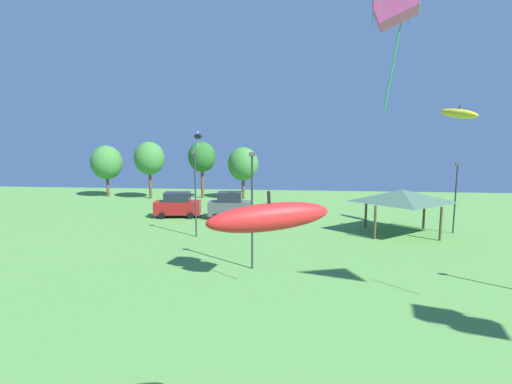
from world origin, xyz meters
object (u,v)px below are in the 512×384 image
Objects in this scene: parked_car_leftmost at (177,205)px; treeline_tree_3 at (243,164)px; light_post_0 at (195,189)px; treeline_tree_0 at (106,163)px; park_pavilion at (402,196)px; kite_flying_6 at (459,113)px; light_post_2 at (456,193)px; kite_flying_9 at (269,217)px; treeline_tree_2 at (202,157)px; light_post_3 at (252,205)px; parked_car_second_from_left at (230,206)px; treeline_tree_1 at (149,158)px; kite_flying_7 at (198,136)px.

parked_car_leftmost is 0.71× the size of treeline_tree_3.
treeline_tree_0 is (-16.16, 18.81, 0.58)m from light_post_0.
park_pavilion is 0.96× the size of treeline_tree_0.
kite_flying_6 reaches higher than treeline_tree_3.
park_pavilion is 1.09× the size of light_post_2.
light_post_0 is at bearing 107.53° from kite_flying_9.
light_post_0 is at bearing -171.27° from park_pavilion.
treeline_tree_2 is (-3.78, 18.76, 1.34)m from light_post_0.
light_post_3 reaches higher than treeline_tree_3.
light_post_0 is 1.06× the size of treeline_tree_3.
treeline_tree_2 is at bearing 84.93° from parked_car_leftmost.
parked_car_leftmost is at bearing 171.49° from kite_flying_6.
light_post_2 is (18.93, -3.87, 2.02)m from parked_car_second_from_left.
light_post_2 is at bearing 33.19° from light_post_3.
treeline_tree_1 is (-17.18, 40.06, -1.42)m from kite_flying_9.
kite_flying_6 is 19.46m from light_post_3.
kite_flying_7 is 29.96m from kite_flying_9.
treeline_tree_3 is at bearing -1.27° from treeline_tree_0.
light_post_0 is (-16.20, -2.49, 0.70)m from park_pavilion.
kite_flying_7 is at bearing -39.64° from treeline_tree_0.
kite_flying_6 reaches higher than light_post_0.
parked_car_second_from_left is at bearing 100.60° from kite_flying_9.
kite_flying_7 is at bearing 170.99° from light_post_2.
park_pavilion is (19.77, -4.59, 1.89)m from parked_car_leftmost.
treeline_tree_0 is (-23.20, 41.09, -2.04)m from kite_flying_9.
treeline_tree_1 reaches higher than park_pavilion.
treeline_tree_1 is 11.58m from treeline_tree_3.
light_post_0 is at bearing -94.39° from treeline_tree_3.
kite_flying_9 is at bearing -66.79° from treeline_tree_1.
kite_flying_7 reaches higher than treeline_tree_0.
treeline_tree_0 is at bearing 179.81° from treeline_tree_2.
light_post_2 is 39.95m from treeline_tree_0.
kite_flying_6 reaches higher than light_post_3.
parked_car_second_from_left is (5.15, -0.20, 0.05)m from parked_car_leftmost.
kite_flying_6 is 29.24m from kite_flying_9.
treeline_tree_0 is at bearing 142.70° from parked_car_second_from_left.
treeline_tree_2 is at bearing 147.79° from kite_flying_6.
light_post_3 is at bearing -70.94° from treeline_tree_2.
kite_flying_9 is 0.37× the size of light_post_3.
kite_flying_9 is 0.57× the size of parked_car_leftmost.
treeline_tree_3 is at bearing 85.61° from light_post_0.
park_pavilion is at bearing -26.76° from treeline_tree_0.
light_post_3 reaches higher than light_post_2.
light_post_2 is at bearing 8.36° from light_post_0.
treeline_tree_2 is at bearing 101.39° from light_post_0.
treeline_tree_0 is at bearing 130.67° from light_post_0.
kite_flying_9 is 0.45× the size of light_post_2.
treeline_tree_2 reaches higher than light_post_3.
light_post_0 is at bearing -106.36° from parked_car_second_from_left.
light_post_3 is 25.74m from treeline_tree_3.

